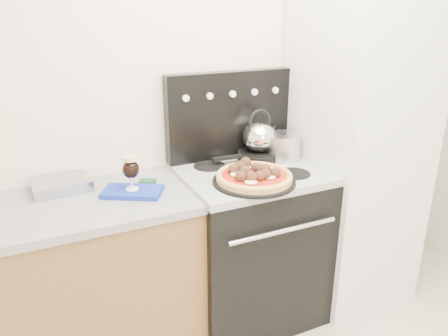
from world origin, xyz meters
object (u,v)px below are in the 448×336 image
base_cabinet (48,296)px  pizza_pan (254,181)px  fridge (355,149)px  tea_kettle (259,134)px  stove_body (249,247)px  beer_glass (131,173)px  skillet (259,155)px  oven_mitt (133,192)px  stock_pot (283,147)px  pizza (254,175)px

base_cabinet → pizza_pan: size_ratio=3.42×
fridge → tea_kettle: 0.60m
stove_body → beer_glass: size_ratio=5.08×
pizza_pan → skillet: size_ratio=1.72×
base_cabinet → skillet: size_ratio=5.87×
pizza_pan → fridge: bearing=10.3°
base_cabinet → beer_glass: beer_glass is taller
base_cabinet → fridge: bearing=-1.6°
skillet → beer_glass: bearing=-169.6°
beer_glass → pizza_pan: beer_glass is taller
fridge → pizza_pan: 0.78m
base_cabinet → fridge: 1.88m
beer_glass → tea_kettle: bearing=10.4°
base_cabinet → beer_glass: (0.45, -0.02, 0.58)m
oven_mitt → stock_pot: stock_pot is taller
pizza → oven_mitt: bearing=164.3°
skillet → fridge: bearing=-16.6°
base_cabinet → oven_mitt: 0.66m
pizza → tea_kettle: bearing=57.0°
fridge → skillet: fridge is taller
pizza_pan → stock_pot: size_ratio=2.17×
fridge → tea_kettle: (-0.57, 0.17, 0.12)m
stove_body → stock_pot: 0.61m
oven_mitt → skillet: bearing=10.4°
tea_kettle → stock_pot: (0.13, -0.06, -0.08)m
tea_kettle → stove_body: bearing=-124.1°
fridge → oven_mitt: fridge is taller
pizza → stock_pot: stock_pot is taller
stock_pot → beer_glass: bearing=-174.8°
pizza → stock_pot: (0.33, 0.25, 0.03)m
oven_mitt → fridge: bearing=-1.1°
fridge → stock_pot: 0.46m
beer_glass → pizza: (0.59, -0.16, -0.05)m
stock_pot → pizza: bearing=-142.9°
stove_body → tea_kettle: tea_kettle is taller
base_cabinet → tea_kettle: (1.24, 0.12, 0.64)m
beer_glass → skillet: 0.80m
beer_glass → stock_pot: (0.91, 0.08, -0.02)m
pizza_pan → pizza: bearing=0.0°
oven_mitt → pizza: (0.59, -0.16, 0.05)m
pizza_pan → stock_pot: 0.42m
stock_pot → skillet: bearing=154.4°
beer_glass → skillet: beer_glass is taller
pizza → tea_kettle: (0.20, 0.31, 0.11)m
stove_body → tea_kettle: bearing=47.5°
tea_kettle → pizza_pan: bearing=-114.7°
stove_body → pizza_pan: bearing=-112.7°
stove_body → beer_glass: (-0.66, 0.00, 0.57)m
base_cabinet → pizza: size_ratio=3.76×
stove_body → stock_pot: bearing=17.9°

